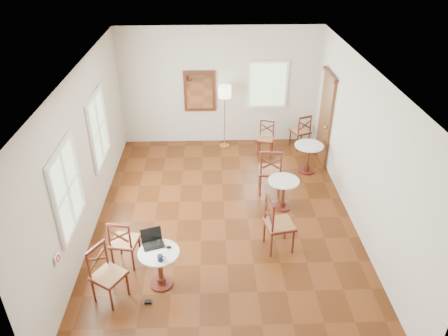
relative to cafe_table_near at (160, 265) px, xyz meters
name	(u,v)px	position (x,y,z in m)	size (l,w,h in m)	color
ground	(225,219)	(1.08, 1.71, -0.42)	(7.00, 7.00, 0.00)	#56270E
room_shell	(221,126)	(1.02, 1.98, 1.47)	(5.02, 7.02, 3.01)	beige
cafe_table_near	(160,265)	(0.00, 0.00, 0.00)	(0.65, 0.65, 0.68)	#4F1B13
cafe_table_mid	(283,191)	(2.27, 2.07, -0.02)	(0.62, 0.62, 0.66)	#4F1B13
cafe_table_back	(308,155)	(3.08, 3.51, 0.01)	(0.66, 0.66, 0.69)	#4F1B13
chair_near_a	(124,242)	(-0.64, 0.52, 0.05)	(0.51, 0.51, 0.95)	#4F1B13
chair_near_b	(107,274)	(-0.77, -0.24, 0.06)	(0.61, 0.61, 0.96)	#4F1B13
chair_mid_a	(270,170)	(2.08, 2.67, 0.11)	(0.53, 0.53, 1.07)	#4F1B13
chair_mid_b	(278,224)	(1.99, 0.84, 0.11)	(0.57, 0.57, 1.06)	#4F1B13
chair_back_a	(301,131)	(3.14, 4.75, 0.03)	(0.55, 0.55, 0.92)	#4F1B13
chair_back_b	(266,138)	(2.21, 4.45, 0.00)	(0.48, 0.48, 0.85)	#4F1B13
floor_lamp	(225,96)	(1.20, 4.86, 0.96)	(0.32, 0.32, 1.64)	#BF8C3F
laptop	(152,240)	(-0.11, 0.22, 0.32)	(0.40, 0.36, 0.24)	black
mouse	(169,247)	(0.15, 0.09, 0.28)	(0.09, 0.06, 0.03)	black
navy_mug	(160,258)	(0.05, -0.19, 0.31)	(0.13, 0.08, 0.10)	#101B36
water_glass	(159,242)	(-0.01, 0.17, 0.31)	(0.06, 0.06, 0.10)	white
power_adapter	(148,302)	(-0.17, -0.39, -0.40)	(0.11, 0.06, 0.04)	black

